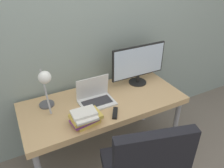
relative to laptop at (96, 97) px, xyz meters
The scene contains 7 objects.
wall_back 0.68m from the laptop, 79.09° to the left, with size 8.00×0.05×2.60m.
desk 0.14m from the laptop, 10.80° to the right, with size 1.53×0.68×0.70m.
laptop is the anchor object (origin of this frame).
monitor 0.59m from the laptop, 13.02° to the left, with size 0.61×0.19×0.42m.
desk_lamp 0.49m from the laptop, behind, with size 0.14×0.29×0.42m.
book_stack 0.31m from the laptop, 129.79° to the right, with size 0.26×0.23×0.12m.
tv_remote 0.26m from the laptop, 73.81° to the right, with size 0.11×0.15×0.02m.
Camera 1 is at (-0.72, -1.21, 1.89)m, focal length 35.00 mm.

